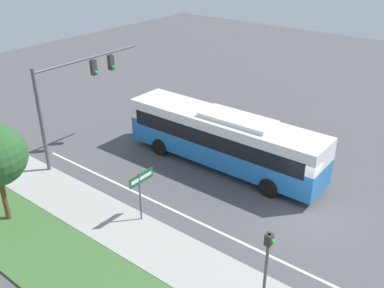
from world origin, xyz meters
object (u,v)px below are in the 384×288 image
at_px(bus, 223,137).
at_px(pedestrian_signal, 267,257).
at_px(signal_gantry, 74,87).
at_px(street_sign, 141,186).

xyz_separation_m(bus, pedestrian_signal, (-7.53, -7.02, 0.25)).
bearing_deg(signal_gantry, bus, -60.10).
height_order(signal_gantry, pedestrian_signal, signal_gantry).
bearing_deg(signal_gantry, street_sign, -108.06).
relative_size(bus, pedestrian_signal, 3.91).
distance_m(signal_gantry, street_sign, 8.24).
bearing_deg(signal_gantry, pedestrian_signal, -102.69).
bearing_deg(street_sign, pedestrian_signal, -96.72).
bearing_deg(bus, street_sign, -179.84).
relative_size(pedestrian_signal, street_sign, 1.19).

